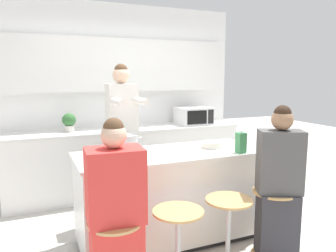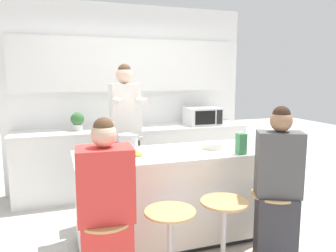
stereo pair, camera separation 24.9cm
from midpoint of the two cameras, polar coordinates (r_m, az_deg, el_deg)
name	(u,v)px [view 1 (the left image)]	position (r m, az deg, el deg)	size (l,w,h in m)	color
ground_plane	(171,239)	(3.58, -1.61, -19.08)	(16.00, 16.00, 0.00)	beige
wall_back	(121,85)	(4.92, -9.60, 7.11)	(3.58, 0.22, 2.70)	white
back_counter	(128,160)	(4.79, -8.44, -5.91)	(3.32, 0.62, 0.94)	white
kitchen_island	(171,196)	(3.39, -1.64, -12.08)	(1.87, 0.75, 0.92)	black
bar_stool_center_left	(178,242)	(2.74, -1.00, -19.67)	(0.40, 0.40, 0.63)	tan
bar_stool_center_right	(228,229)	(2.98, 8.00, -17.31)	(0.40, 0.40, 0.63)	tan
bar_stool_rightmost	(273,218)	(3.25, 15.76, -15.27)	(0.40, 0.40, 0.63)	tan
person_cooking	(123,143)	(3.76, -9.78, -3.00)	(0.34, 0.57, 1.80)	#383842
person_wrapped_blanket	(116,218)	(2.50, -12.02, -15.40)	(0.42, 0.31, 1.38)	red
person_seated_near	(279,190)	(3.12, 16.51, -10.70)	(0.44, 0.39, 1.42)	#333338
cooking_pot	(128,143)	(3.31, -9.13, -2.95)	(0.30, 0.21, 0.17)	#B7BABC
fruit_bowl	(211,145)	(3.44, 5.47, -3.29)	(0.21, 0.21, 0.07)	silver
coffee_cup_near	(115,155)	(2.98, -11.66, -5.00)	(0.11, 0.08, 0.10)	#DB4C51
banana_bunch	(137,155)	(3.07, -7.75, -4.97)	(0.16, 0.12, 0.05)	yellow
juice_carton	(241,143)	(3.25, 10.45, -2.87)	(0.08, 0.08, 0.22)	#38844C
microwave	(194,116)	(5.00, 3.10, 1.78)	(0.51, 0.40, 0.26)	white
potted_plant	(69,122)	(4.54, -18.37, 0.72)	(0.18, 0.18, 0.25)	beige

